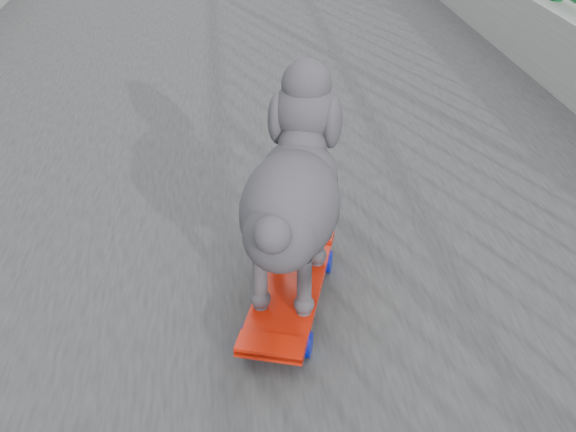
{
  "coord_description": "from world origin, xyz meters",
  "views": [
    {
      "loc": [
        -0.06,
        1.2,
        8.02
      ],
      "look_at": [
        0.08,
        2.49,
        7.22
      ],
      "focal_mm": 42.0,
      "sensor_mm": 36.0,
      "label": 1
    }
  ],
  "objects": [
    {
      "name": "skateboard",
      "position": [
        0.08,
        2.44,
        7.05
      ],
      "size": [
        0.28,
        0.51,
        0.07
      ],
      "rotation": [
        0.0,
        0.0,
        -0.3
      ],
      "color": "red",
      "rests_on": "footbridge"
    },
    {
      "name": "poodle",
      "position": [
        0.09,
        2.47,
        7.3
      ],
      "size": [
        0.3,
        0.5,
        0.43
      ],
      "rotation": [
        0.0,
        0.0,
        -0.3
      ],
      "color": "#2D2A2F",
      "rests_on": "skateboard"
    }
  ]
}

